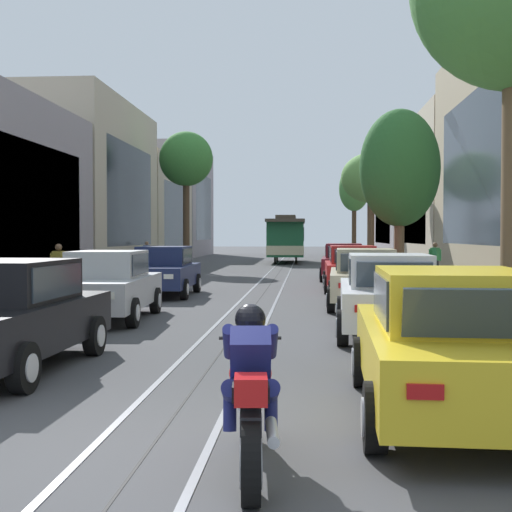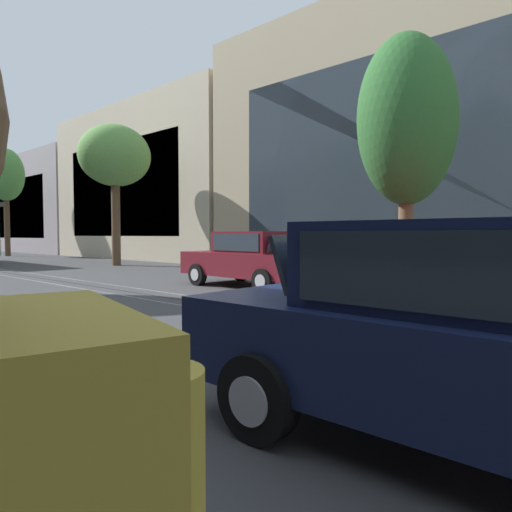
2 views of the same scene
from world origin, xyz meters
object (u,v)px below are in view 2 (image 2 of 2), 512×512
Objects in this scene: parked_car_navy_mid_left at (489,337)px; parked_car_red_fourth_right at (457,269)px; parked_car_maroon_fifth_right at (252,259)px; street_tree_kerb_right_fourth at (6,176)px; street_tree_kerb_right_second at (407,122)px; street_tree_kerb_right_mid at (115,157)px; pedestrian_on_left_pavement at (298,250)px.

parked_car_navy_mid_left is 1.00× the size of parked_car_red_fourth_right.
parked_car_red_fourth_right and parked_car_maroon_fifth_right have the same top height.
street_tree_kerb_right_fourth is at bearing 85.03° from parked_car_maroon_fifth_right.
street_tree_kerb_right_fourth is (8.34, 33.05, 4.76)m from parked_car_navy_mid_left.
parked_car_maroon_fifth_right is 5.50m from street_tree_kerb_right_second.
street_tree_kerb_right_fourth is (0.02, 14.29, 0.33)m from street_tree_kerb_right_mid.
pedestrian_on_left_pavement is (2.27, 5.17, -3.48)m from street_tree_kerb_right_second.
street_tree_kerb_right_second is (1.86, 1.91, 3.59)m from parked_car_red_fourth_right.
parked_car_navy_mid_left is at bearing -104.16° from street_tree_kerb_right_fourth.
street_tree_kerb_right_second is (1.85, -3.73, 3.59)m from parked_car_maroon_fifth_right.
parked_car_navy_mid_left is 9.96m from parked_car_maroon_fifth_right.
parked_car_navy_mid_left is 2.72× the size of pedestrian_on_left_pavement.
parked_car_navy_mid_left is 21.00m from street_tree_kerb_right_mid.
street_tree_kerb_right_fourth is at bearing 94.65° from pedestrian_on_left_pavement.
street_tree_kerb_right_fourth reaches higher than street_tree_kerb_right_second.
parked_car_navy_mid_left is 13.84m from pedestrian_on_left_pavement.
parked_car_maroon_fifth_right is at bearing -94.97° from street_tree_kerb_right_fourth.
parked_car_red_fourth_right is at bearing -120.31° from pedestrian_on_left_pavement.
parked_car_red_fourth_right is 8.20m from pedestrian_on_left_pavement.
pedestrian_on_left_pavement is (1.93, -23.78, -4.65)m from street_tree_kerb_right_fourth.
street_tree_kerb_right_fourth reaches higher than street_tree_kerb_right_mid.
street_tree_kerb_right_fourth is 4.63× the size of pedestrian_on_left_pavement.
parked_car_navy_mid_left and parked_car_maroon_fifth_right have the same top height.
street_tree_kerb_right_fourth is at bearing 89.93° from street_tree_kerb_right_mid.
parked_car_maroon_fifth_right is at bearing -160.79° from pedestrian_on_left_pavement.
parked_car_maroon_fifth_right is 12.00m from street_tree_kerb_right_mid.
street_tree_kerb_right_mid is at bearing 88.75° from street_tree_kerb_right_second.
street_tree_kerb_right_mid is at bearing 82.49° from parked_car_red_fourth_right.
street_tree_kerb_right_mid reaches higher than parked_car_maroon_fifth_right.
parked_car_maroon_fifth_right is (6.15, 7.83, 0.00)m from parked_car_navy_mid_left.
street_tree_kerb_right_mid reaches higher than parked_car_navy_mid_left.
street_tree_kerb_right_mid is (2.18, 10.94, 4.43)m from parked_car_maroon_fifth_right.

